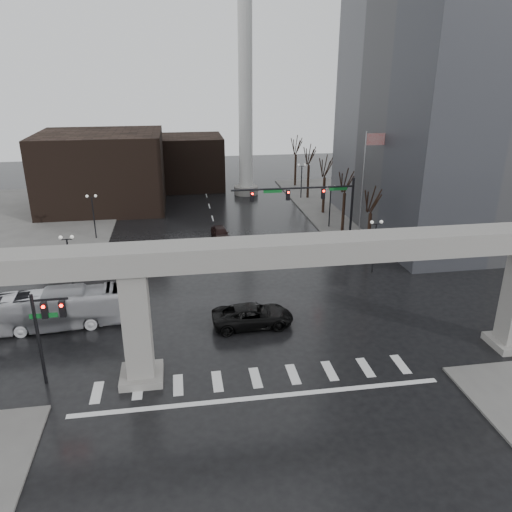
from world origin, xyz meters
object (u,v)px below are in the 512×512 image
object	(u,v)px
city_bus	(51,309)
far_car	(220,233)
pickup_truck	(253,316)
signal_mast_arm	(315,201)

from	to	relation	value
city_bus	far_car	bearing A→B (deg)	-41.78
pickup_truck	city_bus	size ratio (longest dim) A/B	0.57
signal_mast_arm	city_bus	bearing A→B (deg)	-154.19
city_bus	pickup_truck	bearing A→B (deg)	-102.03
city_bus	far_car	size ratio (longest dim) A/B	2.54
pickup_truck	far_car	world-z (taller)	pickup_truck
pickup_truck	far_car	xyz separation A→B (m)	(-0.57, 20.19, -0.13)
city_bus	far_car	xyz separation A→B (m)	(14.12, 18.05, -0.76)
signal_mast_arm	pickup_truck	bearing A→B (deg)	-121.73
signal_mast_arm	far_car	bearing A→B (deg)	141.31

